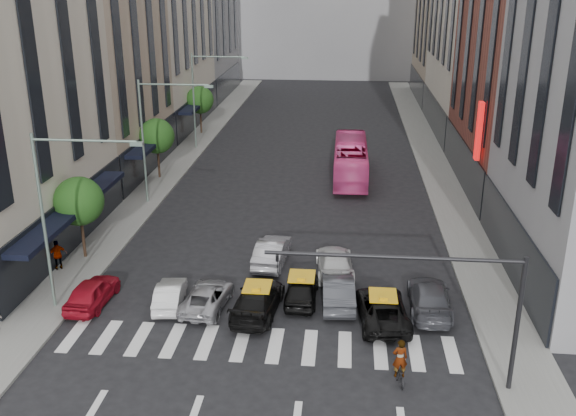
% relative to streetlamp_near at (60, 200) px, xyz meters
% --- Properties ---
extents(ground, '(160.00, 160.00, 0.00)m').
position_rel_streetlamp_near_xyz_m(ground, '(10.04, -4.00, -5.90)').
color(ground, black).
rests_on(ground, ground).
extents(sidewalk_left, '(3.00, 96.00, 0.15)m').
position_rel_streetlamp_near_xyz_m(sidewalk_left, '(-1.46, 26.00, -5.83)').
color(sidewalk_left, slate).
rests_on(sidewalk_left, ground).
extents(sidewalk_right, '(3.00, 96.00, 0.15)m').
position_rel_streetlamp_near_xyz_m(sidewalk_right, '(21.54, 26.00, -5.83)').
color(sidewalk_right, slate).
rests_on(sidewalk_right, ground).
extents(building_left_b, '(8.00, 16.00, 24.00)m').
position_rel_streetlamp_near_xyz_m(building_left_b, '(-6.96, 24.00, 6.10)').
color(building_left_b, tan).
rests_on(building_left_b, ground).
extents(building_right_b, '(8.00, 18.00, 26.00)m').
position_rel_streetlamp_near_xyz_m(building_right_b, '(27.04, 23.00, 7.10)').
color(building_right_b, brown).
rests_on(building_right_b, ground).
extents(tree_near, '(2.88, 2.88, 4.95)m').
position_rel_streetlamp_near_xyz_m(tree_near, '(-1.76, 6.00, -2.25)').
color(tree_near, black).
rests_on(tree_near, sidewalk_left).
extents(tree_mid, '(2.88, 2.88, 4.95)m').
position_rel_streetlamp_near_xyz_m(tree_mid, '(-1.76, 22.00, -2.25)').
color(tree_mid, black).
rests_on(tree_mid, sidewalk_left).
extents(tree_far, '(2.88, 2.88, 4.95)m').
position_rel_streetlamp_near_xyz_m(tree_far, '(-1.76, 38.00, -2.25)').
color(tree_far, black).
rests_on(tree_far, sidewalk_left).
extents(streetlamp_near, '(5.38, 0.25, 9.00)m').
position_rel_streetlamp_near_xyz_m(streetlamp_near, '(0.00, 0.00, 0.00)').
color(streetlamp_near, gray).
rests_on(streetlamp_near, sidewalk_left).
extents(streetlamp_mid, '(5.38, 0.25, 9.00)m').
position_rel_streetlamp_near_xyz_m(streetlamp_mid, '(0.00, 16.00, 0.00)').
color(streetlamp_mid, gray).
rests_on(streetlamp_mid, sidewalk_left).
extents(streetlamp_far, '(5.38, 0.25, 9.00)m').
position_rel_streetlamp_near_xyz_m(streetlamp_far, '(0.00, 32.00, 0.00)').
color(streetlamp_far, gray).
rests_on(streetlamp_far, sidewalk_left).
extents(traffic_signal, '(10.10, 0.20, 6.00)m').
position_rel_streetlamp_near_xyz_m(traffic_signal, '(17.74, -5.00, -1.43)').
color(traffic_signal, black).
rests_on(traffic_signal, ground).
extents(liberty_sign, '(0.30, 0.70, 4.00)m').
position_rel_streetlamp_near_xyz_m(liberty_sign, '(22.64, 16.00, 0.10)').
color(liberty_sign, red).
rests_on(liberty_sign, ground).
extents(car_red, '(1.88, 4.24, 1.42)m').
position_rel_streetlamp_near_xyz_m(car_red, '(0.84, 0.53, -5.19)').
color(car_red, maroon).
rests_on(car_red, ground).
extents(car_white_front, '(1.73, 3.88, 1.24)m').
position_rel_streetlamp_near_xyz_m(car_white_front, '(4.84, 0.82, -5.29)').
color(car_white_front, silver).
rests_on(car_white_front, ground).
extents(car_silver, '(2.39, 4.53, 1.21)m').
position_rel_streetlamp_near_xyz_m(car_silver, '(6.79, 0.78, -5.30)').
color(car_silver, '#A3A3A9').
rests_on(car_silver, ground).
extents(taxi_left, '(2.53, 5.26, 1.48)m').
position_rel_streetlamp_near_xyz_m(taxi_left, '(9.44, 0.42, -5.17)').
color(taxi_left, black).
rests_on(taxi_left, ground).
extents(taxi_center, '(1.70, 4.10, 1.39)m').
position_rel_streetlamp_near_xyz_m(taxi_center, '(11.55, 1.91, -5.21)').
color(taxi_center, black).
rests_on(taxi_center, ground).
extents(car_grey_mid, '(1.90, 4.72, 1.52)m').
position_rel_streetlamp_near_xyz_m(car_grey_mid, '(13.43, 1.88, -5.14)').
color(car_grey_mid, '#3A3B41').
rests_on(car_grey_mid, ground).
extents(taxi_right, '(2.77, 5.18, 1.39)m').
position_rel_streetlamp_near_xyz_m(taxi_right, '(15.63, 0.19, -5.21)').
color(taxi_right, black).
rests_on(taxi_right, ground).
extents(car_grey_curb, '(2.18, 5.09, 1.46)m').
position_rel_streetlamp_near_xyz_m(car_grey_curb, '(18.05, 1.49, -5.17)').
color(car_grey_curb, '#44464D').
rests_on(car_grey_curb, ground).
extents(car_row2_left, '(1.99, 4.76, 1.53)m').
position_rel_streetlamp_near_xyz_m(car_row2_left, '(9.49, 6.38, -5.14)').
color(car_row2_left, '#A7A7AC').
rests_on(car_row2_left, ground).
extents(car_row2_right, '(2.44, 5.17, 1.46)m').
position_rel_streetlamp_near_xyz_m(car_row2_right, '(13.19, 5.23, -5.18)').
color(car_row2_right, silver).
rests_on(car_row2_right, ground).
extents(bus, '(2.69, 11.31, 3.15)m').
position_rel_streetlamp_near_xyz_m(bus, '(14.06, 23.70, -4.33)').
color(bus, '#F04695').
rests_on(bus, ground).
extents(motorcycle, '(0.79, 1.66, 0.84)m').
position_rel_streetlamp_near_xyz_m(motorcycle, '(16.10, -4.77, -5.49)').
color(motorcycle, black).
rests_on(motorcycle, ground).
extents(rider, '(0.69, 0.51, 1.75)m').
position_rel_streetlamp_near_xyz_m(rider, '(16.10, -4.77, -4.19)').
color(rider, gray).
rests_on(rider, motorcycle).
extents(pedestrian_far, '(1.08, 0.97, 1.76)m').
position_rel_streetlamp_near_xyz_m(pedestrian_far, '(-2.56, 4.16, -4.87)').
color(pedestrian_far, gray).
rests_on(pedestrian_far, sidewalk_left).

